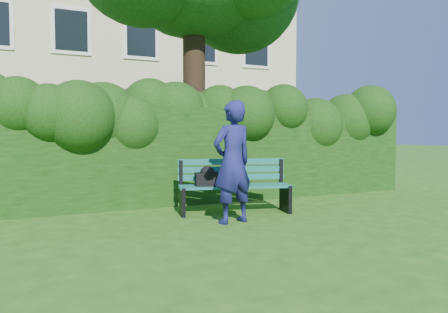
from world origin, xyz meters
name	(u,v)px	position (x,y,z in m)	size (l,w,h in m)	color
ground	(241,222)	(0.00, 0.00, 0.00)	(80.00, 80.00, 0.00)	#224D15
apartment_building	(89,25)	(0.00, 13.99, 6.00)	(16.00, 8.08, 12.00)	#C1B581
hedge	(188,155)	(0.00, 2.20, 0.90)	(10.00, 1.00, 1.80)	black
park_bench	(230,183)	(0.16, 0.71, 0.50)	(1.92, 1.02, 0.89)	#0E4848
man_reading	(233,162)	(-0.16, -0.01, 0.90)	(0.66, 0.43, 1.80)	navy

